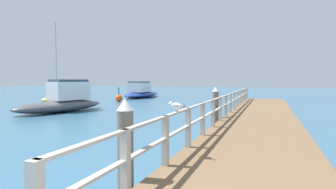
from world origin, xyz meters
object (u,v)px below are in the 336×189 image
(seagull_foreground, at_px, (176,106))
(boat_3, at_px, (141,92))
(dock_piling_far, at_px, (215,107))
(channel_buoy, at_px, (119,98))
(dock_piling_near, at_px, (125,151))
(boat_0, at_px, (64,101))
(boat_1, at_px, (59,98))

(seagull_foreground, distance_m, boat_3, 27.35)
(dock_piling_far, relative_size, channel_buoy, 1.29)
(seagull_foreground, height_order, channel_buoy, seagull_foreground)
(dock_piling_near, distance_m, seagull_foreground, 1.78)
(seagull_foreground, bearing_deg, boat_0, 73.30)
(seagull_foreground, height_order, boat_3, boat_3)
(boat_0, bearing_deg, seagull_foreground, -26.55)
(dock_piling_far, distance_m, boat_0, 10.96)
(dock_piling_near, bearing_deg, dock_piling_far, 90.00)
(dock_piling_near, height_order, channel_buoy, dock_piling_near)
(dock_piling_far, distance_m, boat_3, 21.55)
(seagull_foreground, bearing_deg, channel_buoy, 56.34)
(dock_piling_near, xyz_separation_m, boat_0, (-10.73, 10.44, -0.19))
(dock_piling_far, bearing_deg, dock_piling_near, -90.00)
(seagull_foreground, bearing_deg, boat_1, 70.78)
(dock_piling_far, relative_size, boat_0, 0.26)
(boat_1, bearing_deg, seagull_foreground, 122.97)
(dock_piling_near, relative_size, boat_3, 0.21)
(boat_1, bearing_deg, channel_buoy, -173.35)
(boat_0, relative_size, boat_3, 0.81)
(dock_piling_near, relative_size, boat_1, 0.24)
(channel_buoy, bearing_deg, seagull_foreground, -55.44)
(dock_piling_near, height_order, boat_3, boat_3)
(channel_buoy, bearing_deg, boat_0, -84.38)
(boat_3, bearing_deg, boat_0, 92.23)
(boat_3, bearing_deg, dock_piling_far, 121.07)
(boat_0, height_order, channel_buoy, boat_0)
(dock_piling_near, xyz_separation_m, boat_1, (-16.97, 16.69, -0.50))
(seagull_foreground, distance_m, boat_0, 14.21)
(dock_piling_far, height_order, boat_3, boat_3)
(dock_piling_far, bearing_deg, boat_3, 125.46)
(seagull_foreground, distance_m, channel_buoy, 21.08)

